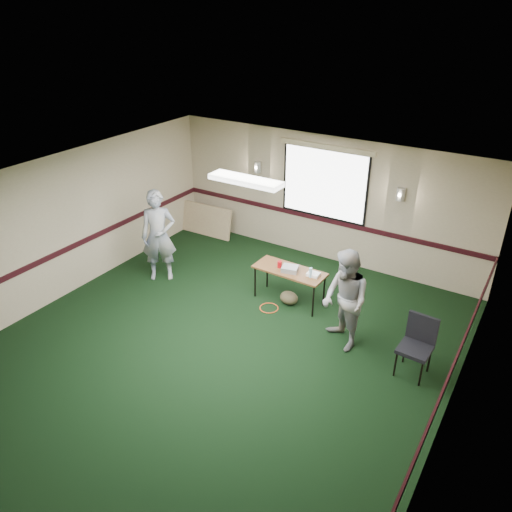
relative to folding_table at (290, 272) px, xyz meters
The scene contains 13 objects.
ground 2.13m from the folding_table, 97.93° to the right, with size 8.00×8.00×0.00m, color black.
room_shell 1.00m from the folding_table, 159.59° to the left, with size 8.00×8.02×8.00m.
folding_table is the anchor object (origin of this frame).
projector 0.11m from the folding_table, 56.13° to the right, with size 0.29×0.24×0.10m, color #9899A0.
game_console 0.47m from the folding_table, ahead, with size 0.22×0.18×0.05m, color white.
red_cup 0.23m from the folding_table, behind, with size 0.08×0.08×0.13m, color #AF0B11.
water_bottle 0.47m from the folding_table, ahead, with size 0.06×0.06×0.19m, color #99DBFB.
duffel_bag 0.51m from the folding_table, 58.59° to the right, with size 0.35×0.27×0.25m, color #473C28.
cable_coil 0.77m from the folding_table, 113.08° to the right, with size 0.35×0.35×0.02m, color #E0501C.
folded_table 3.54m from the folding_table, 153.41° to the left, with size 1.43×0.06×0.74m, color tan.
conference_chair 2.68m from the folding_table, 15.66° to the right, with size 0.49×0.50×0.95m.
person_left 2.72m from the folding_table, 167.61° to the right, with size 0.68×0.45×1.87m, color #394B7F.
person_right 1.56m from the folding_table, 27.04° to the right, with size 0.83×0.65×1.71m, color #728EB2.
Camera 1 is at (3.99, -5.10, 5.14)m, focal length 35.00 mm.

